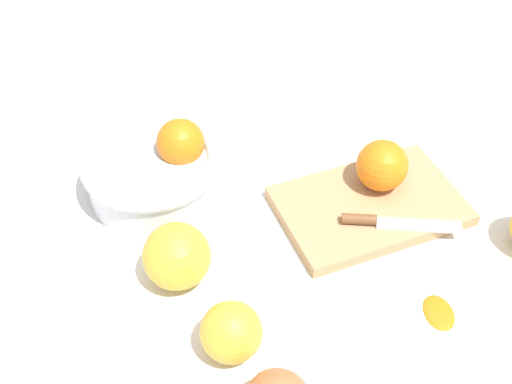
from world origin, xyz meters
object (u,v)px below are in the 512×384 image
apple_front_left (231,332)px  cutting_board (370,206)px  apple_mid_left (177,256)px  knife (385,222)px  bowl (155,169)px  orange_on_board (382,165)px

apple_front_left → cutting_board: bearing=28.9°
cutting_board → apple_mid_left: 0.28m
knife → cutting_board: bearing=85.5°
cutting_board → apple_front_left: (-0.25, -0.14, 0.03)m
cutting_board → apple_mid_left: apple_mid_left is taller
bowl → apple_mid_left: bearing=-96.2°
bowl → apple_front_left: (0.01, -0.28, -0.01)m
bowl → cutting_board: size_ratio=0.78×
cutting_board → apple_front_left: size_ratio=3.47×
orange_on_board → apple_front_left: size_ratio=1.00×
knife → apple_mid_left: apple_mid_left is taller
orange_on_board → bowl: bearing=157.4°
orange_on_board → apple_mid_left: bearing=-171.9°
knife → apple_mid_left: 0.27m
bowl → orange_on_board: size_ratio=2.71×
bowl → cutting_board: 0.29m
cutting_board → apple_mid_left: size_ratio=2.92×
bowl → knife: 0.31m
knife → apple_mid_left: size_ratio=1.78×
cutting_board → apple_mid_left: bearing=-176.4°
knife → orange_on_board: bearing=66.4°
orange_on_board → knife: orange_on_board is taller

